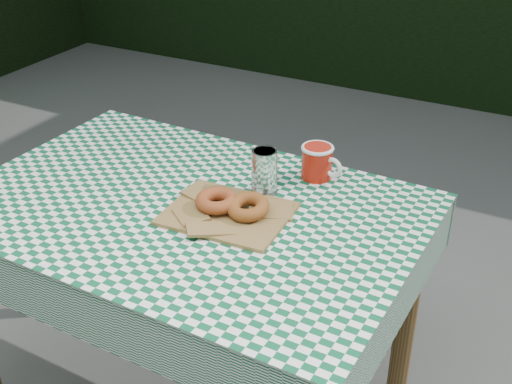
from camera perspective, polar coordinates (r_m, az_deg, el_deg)
table at (r=1.91m, az=-5.36°, el=-11.03°), size 1.17×0.80×0.75m
tablecloth at (r=1.69m, az=-5.95°, el=-1.21°), size 1.19×0.82×0.01m
paper_bag at (r=1.63m, az=-2.44°, el=-1.78°), size 0.31×0.25×0.02m
bagel_front at (r=1.63m, az=-3.39°, el=-0.76°), size 0.12×0.12×0.03m
bagel_back at (r=1.61m, az=-0.70°, el=-1.27°), size 0.12×0.12×0.03m
coffee_mug at (r=1.79m, az=5.26°, el=2.58°), size 0.20×0.20×0.09m
drinking_glass at (r=1.71m, az=0.72°, el=1.75°), size 0.07×0.07×0.12m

